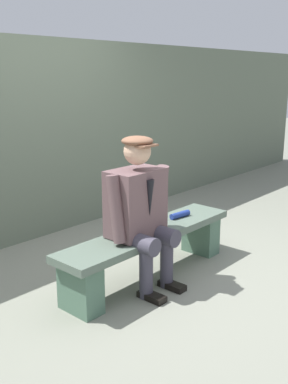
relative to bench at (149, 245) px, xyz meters
name	(u,v)px	position (x,y,z in m)	size (l,w,h in m)	color
ground_plane	(149,277)	(0.00, 0.00, -0.30)	(30.00, 30.00, 0.00)	gray
bench	(149,245)	(0.00, 0.00, 0.00)	(1.87, 0.40, 0.44)	#556558
seated_man	(140,207)	(0.17, 0.04, 0.39)	(0.64, 0.56, 1.26)	brown
rolled_magazine	(180,215)	(-0.45, -0.01, 0.17)	(0.06, 0.06, 0.22)	navy
stadium_wall	(30,140)	(0.00, -1.68, 0.76)	(12.00, 0.24, 2.11)	#5E6957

